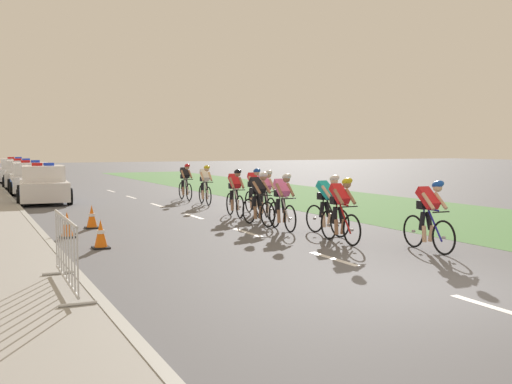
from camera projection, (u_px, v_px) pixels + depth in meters
The scene contains 22 objects.
ground_plane at pixel (437, 290), 9.08m from camera, with size 160.00×160.00×0.00m, color #56565B.
kerb_edge at pixel (22, 212), 19.43m from camera, with size 0.16×60.00×0.13m, color #9E9E99.
grass_verge at pixel (331, 199), 24.82m from camera, with size 7.00×60.00×0.01m, color #4C7F42.
lane_markings_centre at pixel (194, 216), 18.78m from camera, with size 0.14×25.60×0.01m.
cyclist_lead at pixel (429, 215), 12.43m from camera, with size 0.44×1.72×1.56m.
cyclist_second at pixel (341, 209), 13.51m from camera, with size 0.43×1.72×1.56m.
cyclist_third at pixel (327, 204), 14.74m from camera, with size 0.45×1.72×1.56m.
cyclist_fourth at pixel (282, 201), 15.60m from camera, with size 0.44×1.72×1.56m.
cyclist_fifth at pixel (258, 198), 16.51m from camera, with size 0.45×1.72×1.56m.
cyclist_sixth at pixel (254, 190), 19.38m from camera, with size 0.45×1.72×1.56m.
cyclist_seventh at pixel (265, 194), 17.86m from camera, with size 0.44×1.72×1.56m.
cyclist_eighth at pixel (235, 192), 18.62m from camera, with size 0.45×1.72×1.56m.
cyclist_ninth at pixel (205, 184), 22.62m from camera, with size 0.45×1.72×1.56m.
cyclist_tenth at pixel (185, 181), 24.56m from camera, with size 0.42×1.72×1.56m.
police_car_nearest at pixel (43, 186), 23.44m from camera, with size 2.26×4.52×1.59m.
police_car_second at pixel (31, 179), 28.06m from camera, with size 2.11×4.45×1.59m.
police_car_third at pixel (22, 175), 32.26m from camera, with size 2.23×4.51×1.59m.
police_car_furthest at pixel (15, 171), 37.10m from camera, with size 2.17×4.48×1.59m.
crowd_barrier_front at pixel (66, 253), 8.67m from camera, with size 0.53×2.32×1.07m.
traffic_cone_near at pixel (67, 225), 14.35m from camera, with size 0.36×0.36×0.64m.
traffic_cone_mid at pixel (92, 217), 15.98m from camera, with size 0.36×0.36×0.64m.
traffic_cone_far at pixel (101, 234), 12.80m from camera, with size 0.36×0.36×0.64m.
Camera 1 is at (-6.47, -6.77, 2.22)m, focal length 41.13 mm.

